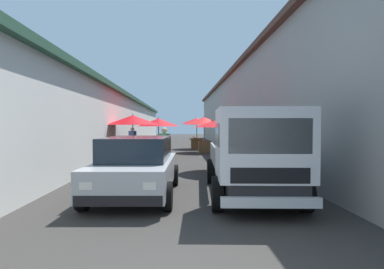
{
  "coord_description": "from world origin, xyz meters",
  "views": [
    {
      "loc": [
        -2.75,
        0.03,
        1.74
      ],
      "look_at": [
        9.06,
        -0.45,
        1.39
      ],
      "focal_mm": 28.49,
      "sensor_mm": 36.0,
      "label": 1
    }
  ],
  "objects_px": {
    "delivery_truck": "(255,157)",
    "parked_scooter": "(232,165)",
    "fruit_stall_near_right": "(204,124)",
    "hatchback_car": "(137,166)",
    "vendor_in_shade": "(133,139)",
    "fruit_stall_near_left": "(159,126)",
    "vendor_by_crates": "(164,146)",
    "fruit_stall_far_right": "(197,124)",
    "fruit_stall_far_left": "(225,129)",
    "plastic_stool": "(145,165)",
    "fruit_stall_mid_lane": "(132,124)"
  },
  "relations": [
    {
      "from": "delivery_truck",
      "to": "parked_scooter",
      "type": "height_order",
      "value": "delivery_truck"
    },
    {
      "from": "fruit_stall_near_right",
      "to": "hatchback_car",
      "type": "distance_m",
      "value": 12.37
    },
    {
      "from": "delivery_truck",
      "to": "vendor_in_shade",
      "type": "relative_size",
      "value": 3.02
    },
    {
      "from": "fruit_stall_near_left",
      "to": "vendor_in_shade",
      "type": "bearing_deg",
      "value": 102.15
    },
    {
      "from": "fruit_stall_near_right",
      "to": "vendor_by_crates",
      "type": "height_order",
      "value": "fruit_stall_near_right"
    },
    {
      "from": "fruit_stall_far_right",
      "to": "vendor_by_crates",
      "type": "bearing_deg",
      "value": 170.43
    },
    {
      "from": "fruit_stall_far_left",
      "to": "vendor_in_shade",
      "type": "height_order",
      "value": "fruit_stall_far_left"
    },
    {
      "from": "vendor_in_shade",
      "to": "parked_scooter",
      "type": "height_order",
      "value": "vendor_in_shade"
    },
    {
      "from": "fruit_stall_far_right",
      "to": "fruit_stall_near_right",
      "type": "relative_size",
      "value": 0.95
    },
    {
      "from": "fruit_stall_far_left",
      "to": "vendor_by_crates",
      "type": "distance_m",
      "value": 2.41
    },
    {
      "from": "parked_scooter",
      "to": "plastic_stool",
      "type": "bearing_deg",
      "value": 69.33
    },
    {
      "from": "fruit_stall_near_left",
      "to": "fruit_stall_far_left",
      "type": "height_order",
      "value": "fruit_stall_near_left"
    },
    {
      "from": "fruit_stall_mid_lane",
      "to": "vendor_in_shade",
      "type": "height_order",
      "value": "fruit_stall_mid_lane"
    },
    {
      "from": "fruit_stall_far_right",
      "to": "fruit_stall_near_right",
      "type": "distance_m",
      "value": 3.06
    },
    {
      "from": "delivery_truck",
      "to": "fruit_stall_far_right",
      "type": "bearing_deg",
      "value": 1.49
    },
    {
      "from": "fruit_stall_far_right",
      "to": "vendor_in_shade",
      "type": "bearing_deg",
      "value": 143.35
    },
    {
      "from": "fruit_stall_near_right",
      "to": "vendor_by_crates",
      "type": "distance_m",
      "value": 8.28
    },
    {
      "from": "fruit_stall_mid_lane",
      "to": "vendor_by_crates",
      "type": "bearing_deg",
      "value": -154.11
    },
    {
      "from": "vendor_by_crates",
      "to": "vendor_in_shade",
      "type": "height_order",
      "value": "vendor_by_crates"
    },
    {
      "from": "vendor_by_crates",
      "to": "delivery_truck",
      "type": "bearing_deg",
      "value": -155.51
    },
    {
      "from": "hatchback_car",
      "to": "vendor_in_shade",
      "type": "relative_size",
      "value": 2.4
    },
    {
      "from": "fruit_stall_far_right",
      "to": "fruit_stall_near_left",
      "type": "bearing_deg",
      "value": 153.58
    },
    {
      "from": "fruit_stall_mid_lane",
      "to": "fruit_stall_far_right",
      "type": "bearing_deg",
      "value": -26.43
    },
    {
      "from": "fruit_stall_near_right",
      "to": "hatchback_car",
      "type": "height_order",
      "value": "fruit_stall_near_right"
    },
    {
      "from": "plastic_stool",
      "to": "delivery_truck",
      "type": "bearing_deg",
      "value": -145.81
    },
    {
      "from": "fruit_stall_far_right",
      "to": "plastic_stool",
      "type": "bearing_deg",
      "value": 167.91
    },
    {
      "from": "delivery_truck",
      "to": "vendor_in_shade",
      "type": "xyz_separation_m",
      "value": [
        10.67,
        4.36,
        -0.08
      ]
    },
    {
      "from": "fruit_stall_mid_lane",
      "to": "fruit_stall_near_left",
      "type": "bearing_deg",
      "value": -26.46
    },
    {
      "from": "fruit_stall_far_right",
      "to": "vendor_by_crates",
      "type": "xyz_separation_m",
      "value": [
        -10.99,
        1.85,
        -0.85
      ]
    },
    {
      "from": "fruit_stall_far_right",
      "to": "plastic_stool",
      "type": "distance_m",
      "value": 12.03
    },
    {
      "from": "fruit_stall_near_left",
      "to": "vendor_by_crates",
      "type": "height_order",
      "value": "fruit_stall_near_left"
    },
    {
      "from": "vendor_in_shade",
      "to": "vendor_by_crates",
      "type": "bearing_deg",
      "value": -159.84
    },
    {
      "from": "delivery_truck",
      "to": "fruit_stall_near_left",
      "type": "bearing_deg",
      "value": 14.74
    },
    {
      "from": "fruit_stall_mid_lane",
      "to": "hatchback_car",
      "type": "height_order",
      "value": "fruit_stall_mid_lane"
    },
    {
      "from": "fruit_stall_near_left",
      "to": "hatchback_car",
      "type": "bearing_deg",
      "value": -179.12
    },
    {
      "from": "fruit_stall_far_right",
      "to": "delivery_truck",
      "type": "height_order",
      "value": "fruit_stall_far_right"
    },
    {
      "from": "fruit_stall_near_left",
      "to": "fruit_stall_mid_lane",
      "type": "distance_m",
      "value": 2.61
    },
    {
      "from": "fruit_stall_near_left",
      "to": "fruit_stall_far_left",
      "type": "bearing_deg",
      "value": -155.1
    },
    {
      "from": "fruit_stall_far_left",
      "to": "plastic_stool",
      "type": "height_order",
      "value": "fruit_stall_far_left"
    },
    {
      "from": "fruit_stall_far_left",
      "to": "hatchback_car",
      "type": "height_order",
      "value": "fruit_stall_far_left"
    },
    {
      "from": "delivery_truck",
      "to": "hatchback_car",
      "type": "bearing_deg",
      "value": 72.24
    },
    {
      "from": "vendor_in_shade",
      "to": "parked_scooter",
      "type": "distance_m",
      "value": 8.69
    },
    {
      "from": "parked_scooter",
      "to": "plastic_stool",
      "type": "distance_m",
      "value": 3.15
    },
    {
      "from": "parked_scooter",
      "to": "plastic_stool",
      "type": "xyz_separation_m",
      "value": [
        1.11,
        2.95,
        -0.12
      ]
    },
    {
      "from": "fruit_stall_near_left",
      "to": "hatchback_car",
      "type": "xyz_separation_m",
      "value": [
        -10.11,
        -0.16,
        -0.99
      ]
    },
    {
      "from": "fruit_stall_far_left",
      "to": "vendor_by_crates",
      "type": "bearing_deg",
      "value": 82.52
    },
    {
      "from": "vendor_by_crates",
      "to": "parked_scooter",
      "type": "xyz_separation_m",
      "value": [
        -1.8,
        -2.3,
        -0.52
      ]
    },
    {
      "from": "fruit_stall_far_left",
      "to": "vendor_by_crates",
      "type": "height_order",
      "value": "fruit_stall_far_left"
    },
    {
      "from": "fruit_stall_far_left",
      "to": "vendor_in_shade",
      "type": "relative_size",
      "value": 1.49
    },
    {
      "from": "fruit_stall_far_right",
      "to": "fruit_stall_far_left",
      "type": "relative_size",
      "value": 0.99
    }
  ]
}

